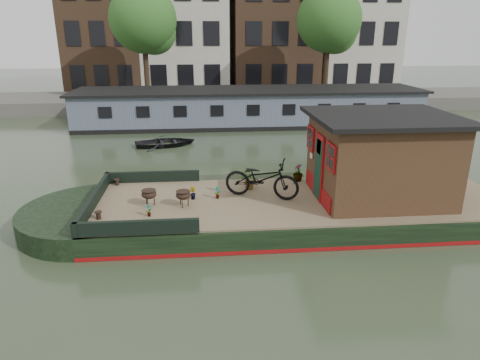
{
  "coord_description": "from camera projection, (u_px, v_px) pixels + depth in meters",
  "views": [
    {
      "loc": [
        -2.88,
        -11.37,
        5.21
      ],
      "look_at": [
        -1.79,
        0.5,
        1.11
      ],
      "focal_mm": 32.0,
      "sensor_mm": 36.0,
      "label": 1
    }
  ],
  "objects": [
    {
      "name": "potted_plant_e",
      "position": [
        149.0,
        210.0,
        11.19
      ],
      "size": [
        0.21,
        0.21,
        0.33
      ],
      "primitive_type": "imported",
      "rotation": [
        0.0,
        0.0,
        0.77
      ],
      "color": "brown",
      "rests_on": "houseboat_deck"
    },
    {
      "name": "cabin",
      "position": [
        380.0,
        156.0,
        12.23
      ],
      "size": [
        4.0,
        3.5,
        2.42
      ],
      "color": "#2F2112",
      "rests_on": "houseboat_deck"
    },
    {
      "name": "bollard_stbd",
      "position": [
        99.0,
        215.0,
        11.05
      ],
      "size": [
        0.19,
        0.19,
        0.21
      ],
      "primitive_type": "cylinder",
      "color": "black",
      "rests_on": "houseboat_deck"
    },
    {
      "name": "bicycle",
      "position": [
        262.0,
        178.0,
        12.38
      ],
      "size": [
        2.33,
        1.54,
        1.16
      ],
      "primitive_type": "imported",
      "rotation": [
        0.0,
        0.0,
        1.18
      ],
      "color": "black",
      "rests_on": "houseboat_deck"
    },
    {
      "name": "quay",
      "position": [
        239.0,
        101.0,
        31.81
      ],
      "size": [
        60.0,
        6.0,
        0.9
      ],
      "primitive_type": "cube",
      "color": "#47443F",
      "rests_on": "ground"
    },
    {
      "name": "bow_bulwark",
      "position": [
        125.0,
        199.0,
        11.95
      ],
      "size": [
        3.0,
        4.0,
        0.35
      ],
      "color": "black",
      "rests_on": "houseboat_deck"
    },
    {
      "name": "potted_plant_b",
      "position": [
        193.0,
        193.0,
        12.37
      ],
      "size": [
        0.24,
        0.25,
        0.36
      ],
      "primitive_type": "imported",
      "rotation": [
        0.0,
        0.0,
        2.14
      ],
      "color": "maroon",
      "rests_on": "houseboat_deck"
    },
    {
      "name": "tree_left",
      "position": [
        145.0,
        22.0,
        28.15
      ],
      "size": [
        4.4,
        4.4,
        7.4
      ],
      "color": "#332316",
      "rests_on": "quay"
    },
    {
      "name": "brazier_front",
      "position": [
        183.0,
        199.0,
        11.83
      ],
      "size": [
        0.48,
        0.48,
        0.45
      ],
      "primitive_type": null,
      "rotation": [
        0.0,
        0.0,
        0.15
      ],
      "color": "black",
      "rests_on": "houseboat_deck"
    },
    {
      "name": "townhouse_row",
      "position": [
        234.0,
        0.0,
        36.0
      ],
      "size": [
        27.25,
        8.0,
        16.5
      ],
      "color": "brown",
      "rests_on": "ground"
    },
    {
      "name": "far_houseboat",
      "position": [
        249.0,
        108.0,
        25.52
      ],
      "size": [
        20.4,
        4.4,
        2.11
      ],
      "color": "slate",
      "rests_on": "ground"
    },
    {
      "name": "potted_plant_a",
      "position": [
        217.0,
        192.0,
        12.4
      ],
      "size": [
        0.22,
        0.17,
        0.37
      ],
      "primitive_type": "imported",
      "rotation": [
        0.0,
        0.0,
        0.24
      ],
      "color": "brown",
      "rests_on": "houseboat_deck"
    },
    {
      "name": "potted_plant_d",
      "position": [
        298.0,
        172.0,
        13.87
      ],
      "size": [
        0.35,
        0.35,
        0.58
      ],
      "primitive_type": "imported",
      "rotation": [
        0.0,
        0.0,
        4.81
      ],
      "color": "brown",
      "rests_on": "houseboat_deck"
    },
    {
      "name": "dinghy",
      "position": [
        165.0,
        140.0,
        20.83
      ],
      "size": [
        3.28,
        2.65,
        0.6
      ],
      "primitive_type": "imported",
      "rotation": [
        0.0,
        0.0,
        1.78
      ],
      "color": "black",
      "rests_on": "ground"
    },
    {
      "name": "bollard_port",
      "position": [
        117.0,
        182.0,
        13.53
      ],
      "size": [
        0.18,
        0.18,
        0.2
      ],
      "primitive_type": "cylinder",
      "color": "black",
      "rests_on": "houseboat_deck"
    },
    {
      "name": "houseboat_deck",
      "position": [
        303.0,
        199.0,
        12.45
      ],
      "size": [
        11.8,
        3.8,
        0.05
      ],
      "primitive_type": "cube",
      "color": "#776849",
      "rests_on": "houseboat_hull"
    },
    {
      "name": "tree_right",
      "position": [
        331.0,
        23.0,
        29.23
      ],
      "size": [
        4.4,
        4.4,
        7.4
      ],
      "color": "#332316",
      "rests_on": "quay"
    },
    {
      "name": "houseboat_hull",
      "position": [
        257.0,
        212.0,
        12.45
      ],
      "size": [
        14.01,
        4.02,
        0.6
      ],
      "color": "black",
      "rests_on": "ground"
    },
    {
      "name": "potted_plant_c",
      "position": [
        249.0,
        181.0,
        13.13
      ],
      "size": [
        0.63,
        0.6,
        0.54
      ],
      "primitive_type": "imported",
      "rotation": [
        0.0,
        0.0,
        3.6
      ],
      "color": "#B33E34",
      "rests_on": "houseboat_deck"
    },
    {
      "name": "ground",
      "position": [
        302.0,
        219.0,
        12.65
      ],
      "size": [
        120.0,
        120.0,
        0.0
      ],
      "primitive_type": "plane",
      "color": "#303F28",
      "rests_on": "ground"
    },
    {
      "name": "brazier_rear",
      "position": [
        149.0,
        198.0,
        11.89
      ],
      "size": [
        0.45,
        0.45,
        0.46
      ],
      "primitive_type": null,
      "rotation": [
        0.0,
        0.0,
        -0.07
      ],
      "color": "black",
      "rests_on": "houseboat_deck"
    }
  ]
}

